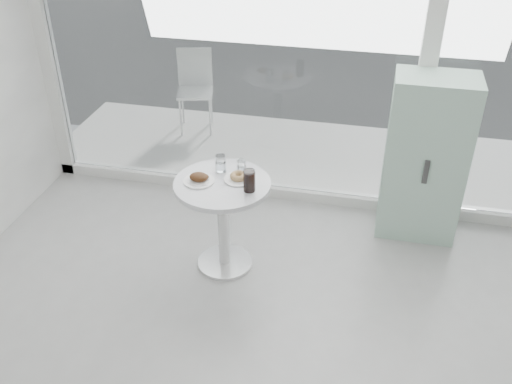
% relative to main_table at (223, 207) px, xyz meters
% --- Properties ---
extents(room_shell, '(6.00, 6.00, 6.00)m').
position_rel_main_table_xyz_m(room_shell, '(0.50, -2.46, 1.36)').
color(room_shell, silver).
rests_on(room_shell, ground).
extents(storefront, '(5.00, 0.14, 3.00)m').
position_rel_main_table_xyz_m(storefront, '(0.57, 1.10, 1.16)').
color(storefront, white).
rests_on(storefront, ground).
extents(main_table, '(0.72, 0.72, 0.77)m').
position_rel_main_table_xyz_m(main_table, '(0.00, 0.00, 0.00)').
color(main_table, silver).
rests_on(main_table, ground).
extents(patio_deck, '(5.60, 1.60, 0.05)m').
position_rel_main_table_xyz_m(patio_deck, '(0.50, 1.90, -0.53)').
color(patio_deck, silver).
rests_on(patio_deck, ground).
extents(mint_cabinet, '(0.65, 0.45, 1.40)m').
position_rel_main_table_xyz_m(mint_cabinet, '(1.48, 0.83, 0.15)').
color(mint_cabinet, '#9AC5AC').
rests_on(mint_cabinet, ground).
extents(patio_chair, '(0.47, 0.47, 0.89)m').
position_rel_main_table_xyz_m(patio_chair, '(-0.96, 2.30, 0.01)').
color(patio_chair, silver).
rests_on(patio_chair, patio_deck).
extents(plate_fritter, '(0.23, 0.23, 0.07)m').
position_rel_main_table_xyz_m(plate_fritter, '(-0.16, -0.03, 0.25)').
color(plate_fritter, white).
rests_on(plate_fritter, main_table).
extents(plate_donut, '(0.22, 0.22, 0.05)m').
position_rel_main_table_xyz_m(plate_donut, '(0.11, 0.06, 0.24)').
color(plate_donut, white).
rests_on(plate_donut, main_table).
extents(water_tumbler_a, '(0.08, 0.08, 0.13)m').
position_rel_main_table_xyz_m(water_tumbler_a, '(-0.05, 0.16, 0.28)').
color(water_tumbler_a, white).
rests_on(water_tumbler_a, main_table).
extents(water_tumbler_b, '(0.07, 0.07, 0.11)m').
position_rel_main_table_xyz_m(water_tumbler_b, '(0.11, 0.15, 0.27)').
color(water_tumbler_b, white).
rests_on(water_tumbler_b, main_table).
extents(cola_glass, '(0.09, 0.09, 0.16)m').
position_rel_main_table_xyz_m(cola_glass, '(0.22, -0.07, 0.30)').
color(cola_glass, white).
rests_on(cola_glass, main_table).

